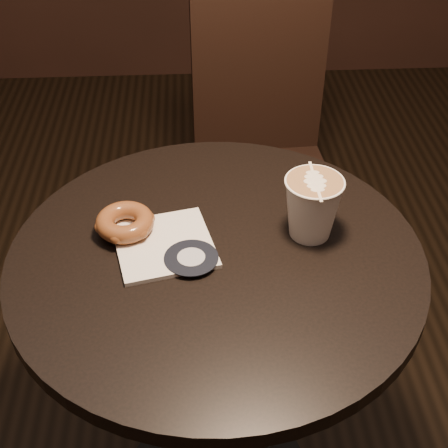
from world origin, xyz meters
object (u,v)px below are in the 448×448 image
object	(u,v)px
cafe_table	(217,331)
pastry_bag	(164,244)
doughnut	(125,222)
latte_cup	(312,208)
chair	(261,136)

from	to	relation	value
cafe_table	pastry_bag	world-z (taller)	pastry_bag
doughnut	latte_cup	bearing A→B (deg)	-3.24
chair	pastry_bag	distance (m)	0.80
chair	latte_cup	xyz separation A→B (m)	(0.00, -0.70, 0.28)
cafe_table	pastry_bag	size ratio (longest dim) A/B	4.72
chair	latte_cup	distance (m)	0.75
cafe_table	doughnut	xyz separation A→B (m)	(-0.15, 0.06, 0.22)
cafe_table	latte_cup	world-z (taller)	latte_cup
cafe_table	doughnut	size ratio (longest dim) A/B	7.43
cafe_table	doughnut	bearing A→B (deg)	159.39
pastry_bag	cafe_table	bearing A→B (deg)	-24.98
cafe_table	chair	distance (m)	0.76
chair	pastry_bag	bearing A→B (deg)	-112.63
pastry_bag	chair	bearing A→B (deg)	58.23
cafe_table	latte_cup	size ratio (longest dim) A/B	6.77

